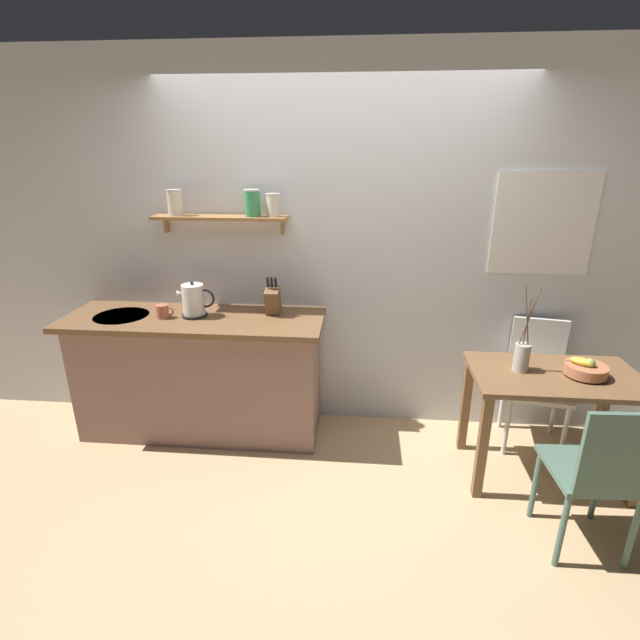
{
  "coord_description": "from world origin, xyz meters",
  "views": [
    {
      "loc": [
        0.17,
        -2.74,
        2.05
      ],
      "look_at": [
        -0.1,
        0.25,
        0.95
      ],
      "focal_mm": 26.55,
      "sensor_mm": 36.0,
      "label": 1
    }
  ],
  "objects_px": {
    "coffee_mug_by_sink": "(163,311)",
    "electric_kettle": "(194,301)",
    "dining_chair_near": "(599,471)",
    "twig_vase": "(522,356)",
    "fruit_bowl": "(585,369)",
    "dining_table": "(553,393)",
    "dining_chair_far": "(536,377)",
    "knife_block": "(273,300)"
  },
  "relations": [
    {
      "from": "electric_kettle",
      "to": "dining_chair_near",
      "type": "bearing_deg",
      "value": -22.16
    },
    {
      "from": "dining_chair_near",
      "to": "fruit_bowl",
      "type": "xyz_separation_m",
      "value": [
        0.15,
        0.63,
        0.27
      ]
    },
    {
      "from": "coffee_mug_by_sink",
      "to": "dining_chair_near",
      "type": "bearing_deg",
      "value": -19.47
    },
    {
      "from": "twig_vase",
      "to": "electric_kettle",
      "type": "relative_size",
      "value": 2.06
    },
    {
      "from": "dining_chair_near",
      "to": "coffee_mug_by_sink",
      "type": "bearing_deg",
      "value": 160.53
    },
    {
      "from": "dining_chair_far",
      "to": "coffee_mug_by_sink",
      "type": "distance_m",
      "value": 2.68
    },
    {
      "from": "electric_kettle",
      "to": "knife_block",
      "type": "relative_size",
      "value": 0.95
    },
    {
      "from": "knife_block",
      "to": "coffee_mug_by_sink",
      "type": "height_order",
      "value": "knife_block"
    },
    {
      "from": "dining_chair_near",
      "to": "twig_vase",
      "type": "height_order",
      "value": "twig_vase"
    },
    {
      "from": "dining_chair_near",
      "to": "electric_kettle",
      "type": "relative_size",
      "value": 3.44
    },
    {
      "from": "dining_chair_near",
      "to": "electric_kettle",
      "type": "distance_m",
      "value": 2.63
    },
    {
      "from": "fruit_bowl",
      "to": "coffee_mug_by_sink",
      "type": "bearing_deg",
      "value": 174.08
    },
    {
      "from": "twig_vase",
      "to": "electric_kettle",
      "type": "xyz_separation_m",
      "value": [
        -2.17,
        0.29,
        0.2
      ]
    },
    {
      "from": "dining_chair_far",
      "to": "fruit_bowl",
      "type": "relative_size",
      "value": 3.7
    },
    {
      "from": "twig_vase",
      "to": "fruit_bowl",
      "type": "bearing_deg",
      "value": -7.32
    },
    {
      "from": "dining_chair_far",
      "to": "knife_block",
      "type": "bearing_deg",
      "value": -179.45
    },
    {
      "from": "dining_chair_near",
      "to": "twig_vase",
      "type": "distance_m",
      "value": 0.78
    },
    {
      "from": "dining_table",
      "to": "twig_vase",
      "type": "xyz_separation_m",
      "value": [
        -0.21,
        0.03,
        0.23
      ]
    },
    {
      "from": "fruit_bowl",
      "to": "electric_kettle",
      "type": "height_order",
      "value": "electric_kettle"
    },
    {
      "from": "fruit_bowl",
      "to": "dining_table",
      "type": "bearing_deg",
      "value": 174.07
    },
    {
      "from": "electric_kettle",
      "to": "knife_block",
      "type": "xyz_separation_m",
      "value": [
        0.54,
        0.09,
        -0.01
      ]
    },
    {
      "from": "twig_vase",
      "to": "dining_chair_near",
      "type": "bearing_deg",
      "value": -72.23
    },
    {
      "from": "dining_table",
      "to": "coffee_mug_by_sink",
      "type": "height_order",
      "value": "coffee_mug_by_sink"
    },
    {
      "from": "dining_chair_near",
      "to": "dining_chair_far",
      "type": "height_order",
      "value": "dining_chair_near"
    },
    {
      "from": "fruit_bowl",
      "to": "twig_vase",
      "type": "distance_m",
      "value": 0.37
    },
    {
      "from": "dining_chair_near",
      "to": "dining_chair_far",
      "type": "xyz_separation_m",
      "value": [
        0.05,
        1.08,
        -0.01
      ]
    },
    {
      "from": "coffee_mug_by_sink",
      "to": "electric_kettle",
      "type": "bearing_deg",
      "value": 14.39
    },
    {
      "from": "dining_chair_near",
      "to": "fruit_bowl",
      "type": "bearing_deg",
      "value": 76.76
    },
    {
      "from": "fruit_bowl",
      "to": "twig_vase",
      "type": "bearing_deg",
      "value": 172.68
    },
    {
      "from": "dining_chair_far",
      "to": "dining_table",
      "type": "bearing_deg",
      "value": -97.02
    },
    {
      "from": "fruit_bowl",
      "to": "electric_kettle",
      "type": "xyz_separation_m",
      "value": [
        -2.53,
        0.34,
        0.25
      ]
    },
    {
      "from": "dining_chair_far",
      "to": "fruit_bowl",
      "type": "bearing_deg",
      "value": -77.02
    },
    {
      "from": "dining_chair_far",
      "to": "fruit_bowl",
      "type": "distance_m",
      "value": 0.53
    },
    {
      "from": "dining_table",
      "to": "dining_chair_near",
      "type": "height_order",
      "value": "dining_chair_near"
    },
    {
      "from": "dining_chair_near",
      "to": "coffee_mug_by_sink",
      "type": "relative_size",
      "value": 7.36
    },
    {
      "from": "dining_chair_far",
      "to": "knife_block",
      "type": "relative_size",
      "value": 3.22
    },
    {
      "from": "dining_chair_far",
      "to": "coffee_mug_by_sink",
      "type": "relative_size",
      "value": 7.26
    },
    {
      "from": "fruit_bowl",
      "to": "knife_block",
      "type": "relative_size",
      "value": 0.87
    },
    {
      "from": "twig_vase",
      "to": "coffee_mug_by_sink",
      "type": "xyz_separation_m",
      "value": [
        -2.37,
        0.24,
        0.14
      ]
    },
    {
      "from": "dining_chair_far",
      "to": "knife_block",
      "type": "height_order",
      "value": "knife_block"
    },
    {
      "from": "dining_chair_far",
      "to": "electric_kettle",
      "type": "height_order",
      "value": "electric_kettle"
    },
    {
      "from": "fruit_bowl",
      "to": "dining_chair_far",
      "type": "bearing_deg",
      "value": 102.98
    }
  ]
}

